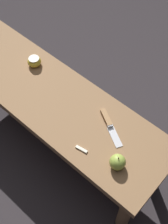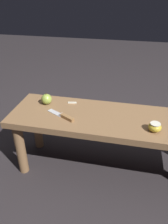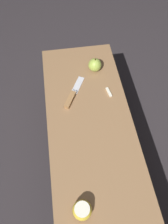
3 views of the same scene
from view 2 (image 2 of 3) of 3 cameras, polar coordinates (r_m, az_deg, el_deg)
The scene contains 6 objects.
ground_plane at distance 1.59m, azimuth 7.66°, elevation -14.68°, with size 8.00×8.00×0.00m, color #2D282B.
wooden_bench at distance 1.36m, azimuth 8.70°, elevation -3.97°, with size 1.33×0.39×0.43m.
knife at distance 1.31m, azimuth -5.24°, elevation -1.11°, with size 0.19×0.12×0.02m.
apple_whole at distance 1.46m, azimuth -9.75°, elevation 3.35°, with size 0.07×0.07×0.08m.
apple_cut at distance 1.24m, azimuth 18.02°, elevation -3.74°, with size 0.07×0.07×0.05m.
apple_slice_near_knife at distance 1.47m, azimuth -3.08°, elevation 2.45°, with size 0.06×0.02×0.01m.
Camera 2 is at (0.04, -1.12, 1.13)m, focal length 35.00 mm.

